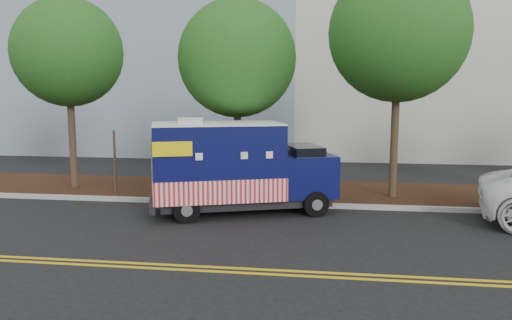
# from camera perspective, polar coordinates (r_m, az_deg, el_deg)

# --- Properties ---
(ground) EXTENTS (120.00, 120.00, 0.00)m
(ground) POSITION_cam_1_polar(r_m,az_deg,el_deg) (15.38, -6.07, -6.21)
(ground) COLOR black
(ground) RESTS_ON ground
(curb) EXTENTS (120.00, 0.18, 0.15)m
(curb) POSITION_cam_1_polar(r_m,az_deg,el_deg) (16.68, -4.90, -4.81)
(curb) COLOR #9E9E99
(curb) RESTS_ON ground
(mulch_strip) EXTENTS (120.00, 4.00, 0.15)m
(mulch_strip) POSITION_cam_1_polar(r_m,az_deg,el_deg) (18.69, -3.46, -3.41)
(mulch_strip) COLOR black
(mulch_strip) RESTS_ON ground
(centerline_near) EXTENTS (120.00, 0.10, 0.01)m
(centerline_near) POSITION_cam_1_polar(r_m,az_deg,el_deg) (11.29, -11.67, -11.57)
(centerline_near) COLOR gold
(centerline_near) RESTS_ON ground
(centerline_far) EXTENTS (120.00, 0.10, 0.01)m
(centerline_far) POSITION_cam_1_polar(r_m,az_deg,el_deg) (11.07, -12.12, -11.98)
(centerline_far) COLOR gold
(centerline_far) RESTS_ON ground
(tree_a) EXTENTS (3.96, 3.96, 7.12)m
(tree_a) POSITION_cam_1_polar(r_m,az_deg,el_deg) (19.77, -20.69, 11.42)
(tree_a) COLOR #38281C
(tree_a) RESTS_ON ground
(tree_b) EXTENTS (4.07, 4.07, 6.89)m
(tree_b) POSITION_cam_1_polar(r_m,az_deg,el_deg) (17.51, -2.17, 11.51)
(tree_b) COLOR #38281C
(tree_b) RESTS_ON ground
(tree_c) EXTENTS (4.57, 4.57, 7.92)m
(tree_c) POSITION_cam_1_polar(r_m,az_deg,el_deg) (17.52, 15.96, 13.78)
(tree_c) COLOR #38281C
(tree_c) RESTS_ON ground
(sign_post) EXTENTS (0.06, 0.06, 2.40)m
(sign_post) POSITION_cam_1_polar(r_m,az_deg,el_deg) (17.86, -15.81, -0.57)
(sign_post) COLOR #473828
(sign_post) RESTS_ON ground
(food_truck) EXTENTS (5.99, 3.76, 2.98)m
(food_truck) POSITION_cam_1_polar(r_m,az_deg,el_deg) (15.27, -2.57, -1.10)
(food_truck) COLOR black
(food_truck) RESTS_ON ground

